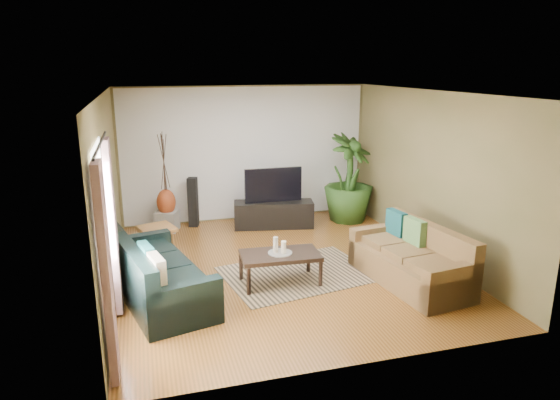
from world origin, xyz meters
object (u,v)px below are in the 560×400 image
object	(u,v)px
television	(273,185)
tv_stand	(274,214)
sofa_right	(410,255)
potted_plant	(349,178)
speaker_left	(193,202)
coffee_table	(280,268)
sofa_left	(159,268)
vase	(166,202)
speaker_right	(284,195)
pedestal	(167,221)
side_table	(158,243)

from	to	relation	value
television	tv_stand	bearing A→B (deg)	-90.00
sofa_right	potted_plant	xyz separation A→B (m)	(0.35, 3.06, 0.46)
sofa_right	tv_stand	world-z (taller)	sofa_right
speaker_left	coffee_table	bearing A→B (deg)	-54.71
sofa_left	tv_stand	bearing A→B (deg)	-56.09
sofa_right	tv_stand	distance (m)	3.28
sofa_right	vase	bearing A→B (deg)	-143.85
sofa_left	speaker_left	world-z (taller)	speaker_left
tv_stand	television	world-z (taller)	television
sofa_left	vase	xyz separation A→B (m)	(0.27, 2.89, 0.14)
speaker_left	speaker_right	distance (m)	1.86
potted_plant	tv_stand	bearing A→B (deg)	-179.38
potted_plant	sofa_right	bearing A→B (deg)	-96.50
sofa_right	vase	distance (m)	4.68
television	speaker_left	bearing A→B (deg)	163.01
television	speaker_left	size ratio (longest dim) A/B	1.15
pedestal	side_table	world-z (taller)	side_table
pedestal	side_table	xyz separation A→B (m)	(-0.23, -1.46, 0.08)
coffee_table	tv_stand	xyz separation A→B (m)	(0.59, 2.56, 0.02)
vase	side_table	world-z (taller)	vase
pedestal	vase	xyz separation A→B (m)	(0.00, 0.00, 0.37)
television	potted_plant	size ratio (longest dim) A/B	0.64
vase	side_table	distance (m)	1.51
tv_stand	speaker_right	xyz separation A→B (m)	(0.36, 0.48, 0.25)
television	pedestal	world-z (taller)	television
tv_stand	vase	distance (m)	2.07
television	pedestal	xyz separation A→B (m)	(-2.02, 0.31, -0.65)
sofa_left	coffee_table	xyz separation A→B (m)	(1.70, -0.00, -0.19)
television	side_table	bearing A→B (deg)	-152.96
sofa_left	side_table	bearing A→B (deg)	-15.56
sofa_right	coffee_table	world-z (taller)	sofa_right
speaker_right	side_table	world-z (taller)	speaker_right
sofa_right	vase	xyz separation A→B (m)	(-3.25, 3.37, 0.14)
sofa_left	speaker_right	bearing A→B (deg)	-55.33
sofa_left	speaker_right	size ratio (longest dim) A/B	2.16
sofa_right	potted_plant	size ratio (longest dim) A/B	1.10
speaker_left	pedestal	size ratio (longest dim) A/B	2.50
coffee_table	vase	size ratio (longest dim) A/B	2.26
speaker_left	potted_plant	distance (m)	3.14
sofa_left	coffee_table	bearing A→B (deg)	-104.33
tv_stand	speaker_right	size ratio (longest dim) A/B	1.51
sofa_left	speaker_left	xyz separation A→B (m)	(0.79, 3.04, 0.06)
tv_stand	speaker_left	bearing A→B (deg)	173.20
pedestal	tv_stand	bearing A→B (deg)	-9.28
pedestal	speaker_right	bearing A→B (deg)	3.59
television	pedestal	distance (m)	2.15
sofa_right	speaker_right	size ratio (longest dim) A/B	1.90
coffee_table	pedestal	size ratio (longest dim) A/B	2.90
tv_stand	television	distance (m)	0.59
speaker_right	coffee_table	bearing A→B (deg)	-111.96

